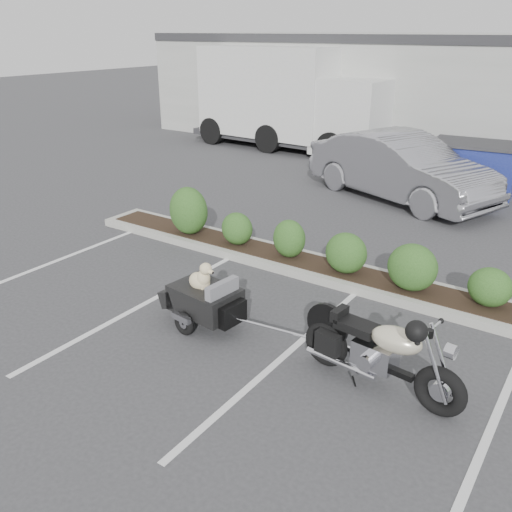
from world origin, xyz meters
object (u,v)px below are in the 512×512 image
Objects in this scene: pet_trailer at (204,298)px; sedan at (401,167)px; motorcycle at (379,353)px; dumpster at (473,169)px; delivery_truck at (292,101)px.

pet_trailer is 8.01m from sedan.
dumpster reaches higher than motorcycle.
motorcycle is 14.93m from delivery_truck.
delivery_truck reaches higher than pet_trailer.
sedan is (0.02, 8.00, 0.41)m from pet_trailer.
pet_trailer is 0.77× the size of dumpster.
sedan reaches higher than dumpster.
motorcycle is at bearing -52.53° from delivery_truck.
pet_trailer is 0.22× the size of delivery_truck.
dumpster is at bearing 104.06° from motorcycle.
dumpster is (-1.28, 9.41, 0.22)m from motorcycle.
sedan is 7.17m from delivery_truck.
delivery_truck is (-7.25, 2.78, 0.99)m from dumpster.
pet_trailer is at bearing -174.16° from motorcycle.
motorcycle is at bearing -140.47° from sedan.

